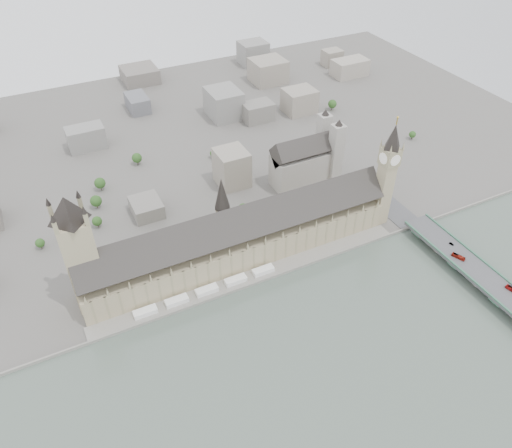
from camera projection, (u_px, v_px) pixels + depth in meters
name	position (u px, v px, depth m)	size (l,w,h in m)	color
ground	(249.00, 272.00, 414.23)	(900.00, 900.00, 0.00)	#595651
river_thames	(368.00, 446.00, 299.73)	(600.00, 600.00, 0.00)	#4F5D52
embankment_wall	(257.00, 283.00, 402.87)	(600.00, 1.50, 3.00)	slate
river_terrace	(253.00, 277.00, 408.39)	(270.00, 15.00, 2.00)	slate
terrace_tents	(207.00, 290.00, 393.06)	(118.00, 7.00, 4.00)	white
palace_of_westminster	(238.00, 238.00, 413.54)	(265.00, 40.73, 55.44)	#9A8D68
elizabeth_tower	(388.00, 168.00, 430.60)	(17.00, 17.00, 107.50)	#9A8D68
victoria_tower	(78.00, 248.00, 355.32)	(30.00, 30.00, 100.00)	#9A8D68
central_tower	(222.00, 203.00, 392.20)	(13.00, 13.00, 48.00)	gray
westminster_bridge	(474.00, 273.00, 406.09)	(25.00, 325.00, 10.25)	#474749
westminster_abbey	(306.00, 160.00, 502.51)	(68.00, 36.00, 64.00)	gray
city_skyline_inland	(156.00, 125.00, 572.22)	(720.00, 360.00, 38.00)	gray
park_trees	(210.00, 228.00, 447.67)	(110.00, 30.00, 15.00)	#264A1A
red_bus_north	(458.00, 257.00, 411.63)	(2.66, 11.38, 3.17)	maroon
car_silver	(451.00, 244.00, 425.34)	(1.42, 4.08, 1.34)	gray
car_approach	(378.00, 183.00, 496.37)	(1.82, 4.47, 1.30)	gray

